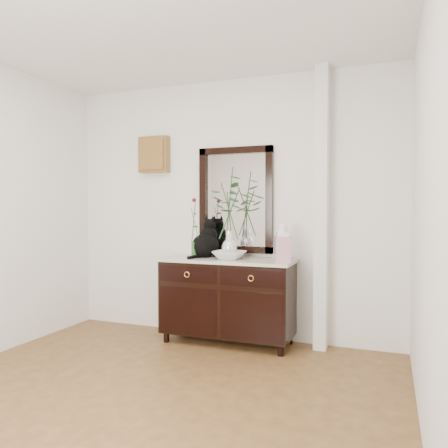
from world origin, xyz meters
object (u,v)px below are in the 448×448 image
at_px(cat, 205,237).
at_px(ginger_jar, 283,242).
at_px(sideboard, 228,296).
at_px(lotus_bowl, 229,255).

relative_size(cat, ginger_jar, 1.06).
bearing_deg(ginger_jar, sideboard, 175.03).
relative_size(sideboard, ginger_jar, 3.49).
bearing_deg(cat, ginger_jar, 5.30).
bearing_deg(lotus_bowl, sideboard, 133.73).
height_order(sideboard, cat, cat).
distance_m(sideboard, lotus_bowl, 0.42).
height_order(cat, lotus_bowl, cat).
xyz_separation_m(lotus_bowl, ginger_jar, (0.54, -0.02, 0.15)).
height_order(sideboard, lotus_bowl, lotus_bowl).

